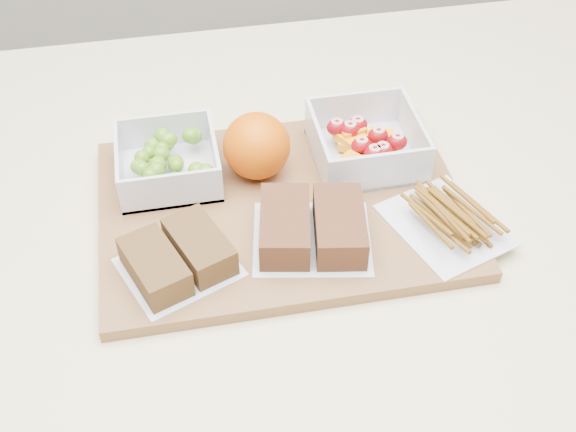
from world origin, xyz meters
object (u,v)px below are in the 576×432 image
fruit_container (366,144)px  sandwich_bag_center (312,227)px  grape_container (169,161)px  sandwich_bag_left (178,257)px  cutting_board (282,208)px  pretzel_bag (447,216)px  orange (257,146)px

fruit_container → sandwich_bag_center: 0.16m
grape_container → sandwich_bag_center: (0.14, -0.14, -0.00)m
grape_container → sandwich_bag_left: size_ratio=0.82×
cutting_board → sandwich_bag_left: 0.15m
sandwich_bag_center → pretzel_bag: size_ratio=0.92×
grape_container → fruit_container: bearing=-3.0°
fruit_container → sandwich_bag_center: size_ratio=0.86×
orange → cutting_board: bearing=-72.3°
sandwich_bag_left → sandwich_bag_center: bearing=5.5°
fruit_container → orange: bearing=-179.1°
orange → pretzel_bag: bearing=-34.2°
pretzel_bag → cutting_board: bearing=157.6°
sandwich_bag_left → cutting_board: bearing=32.0°
grape_container → pretzel_bag: (0.30, -0.15, -0.01)m
orange → grape_container: bearing=172.1°
cutting_board → pretzel_bag: size_ratio=2.63×
cutting_board → fruit_container: (0.12, 0.06, 0.03)m
orange → sandwich_bag_left: size_ratio=0.56×
grape_container → sandwich_bag_left: grape_container is taller
orange → sandwich_bag_center: 0.13m
cutting_board → sandwich_bag_left: size_ratio=2.95×
sandwich_bag_left → grape_container: bearing=89.1°
fruit_container → pretzel_bag: 0.15m
grape_container → fruit_container: fruit_container is taller
cutting_board → sandwich_bag_center: (0.02, -0.06, 0.03)m
fruit_container → sandwich_bag_center: (-0.09, -0.13, -0.00)m
fruit_container → orange: size_ratio=1.58×
cutting_board → orange: bearing=108.0°
orange → fruit_container: bearing=0.9°
orange → pretzel_bag: size_ratio=0.50×
cutting_board → pretzel_bag: pretzel_bag is taller
grape_container → orange: size_ratio=1.46×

